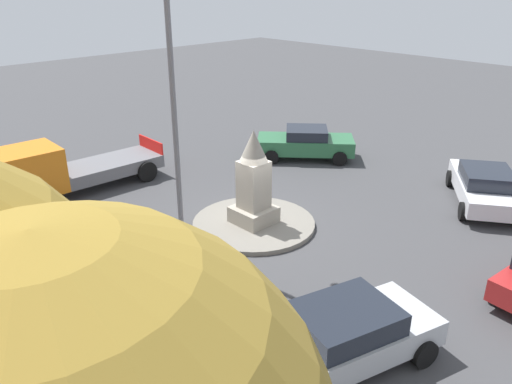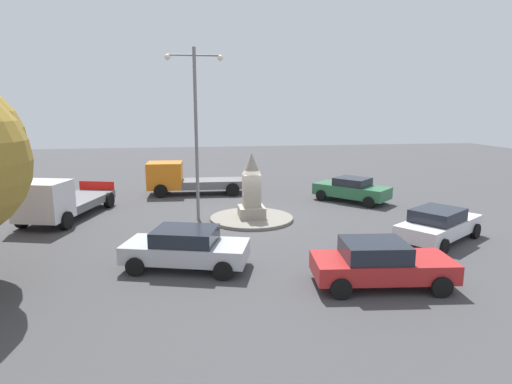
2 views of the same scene
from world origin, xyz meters
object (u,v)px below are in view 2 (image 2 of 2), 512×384
at_px(streetlamp, 196,120).
at_px(car_white_near_island, 439,224).
at_px(car_red_passing, 380,263).
at_px(car_silver_approaching, 186,247).
at_px(car_green_parked_right, 352,189).
at_px(truck_orange_waiting, 184,179).
at_px(monument, 252,189).
at_px(truck_white_far_side, 58,201).

xyz_separation_m(streetlamp, car_white_near_island, (9.85, -5.09, -4.20)).
relative_size(car_red_passing, car_white_near_island, 0.95).
relative_size(car_silver_approaching, car_green_parked_right, 1.04).
height_order(car_red_passing, truck_orange_waiting, truck_orange_waiting).
xyz_separation_m(monument, car_green_parked_right, (6.46, 3.26, -0.84)).
bearing_deg(car_green_parked_right, streetlamp, -162.91).
bearing_deg(car_white_near_island, car_silver_approaching, -172.12).
relative_size(car_green_parked_right, truck_white_far_side, 0.68).
distance_m(monument, car_white_near_island, 8.62).
height_order(car_green_parked_right, truck_white_far_side, truck_white_far_side).
bearing_deg(car_green_parked_right, car_red_passing, -107.12).
bearing_deg(streetlamp, car_red_passing, -58.75).
xyz_separation_m(streetlamp, car_green_parked_right, (9.08, 2.79, -4.20)).
relative_size(car_red_passing, car_green_parked_right, 1.01).
bearing_deg(truck_white_far_side, streetlamp, -5.40).
distance_m(monument, streetlamp, 4.29).
bearing_deg(car_green_parked_right, car_white_near_island, -84.48).
xyz_separation_m(truck_white_far_side, truck_orange_waiting, (6.02, 5.91, -0.03)).
relative_size(streetlamp, car_green_parked_right, 1.88).
bearing_deg(truck_orange_waiting, car_white_near_island, -47.72).
distance_m(streetlamp, car_green_parked_right, 10.39).
relative_size(car_silver_approaching, truck_orange_waiting, 0.73).
bearing_deg(truck_white_far_side, car_green_parked_right, 7.73).
bearing_deg(car_silver_approaching, streetlamp, 85.04).
xyz_separation_m(car_red_passing, car_green_parked_right, (3.63, 11.78, -0.00)).
distance_m(car_silver_approaching, truck_white_far_side, 9.49).
distance_m(car_green_parked_right, truck_orange_waiting, 10.53).
height_order(monument, car_silver_approaching, monument).
relative_size(streetlamp, truck_orange_waiting, 1.32).
height_order(car_silver_approaching, car_white_near_island, same).
relative_size(streetlamp, car_silver_approaching, 1.80).
height_order(streetlamp, truck_orange_waiting, streetlamp).
height_order(monument, truck_white_far_side, monument).
xyz_separation_m(car_silver_approaching, car_green_parked_right, (9.65, 9.33, -0.00)).
height_order(car_silver_approaching, car_red_passing, car_red_passing).
bearing_deg(car_silver_approaching, car_white_near_island, 7.88).
height_order(car_red_passing, car_white_near_island, car_red_passing).
bearing_deg(car_red_passing, car_silver_approaching, 157.84).
bearing_deg(streetlamp, monument, -10.20).
bearing_deg(car_silver_approaching, car_red_passing, -22.16).
bearing_deg(car_white_near_island, truck_white_far_side, 160.96).
bearing_deg(car_silver_approaching, truck_orange_waiting, 90.78).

